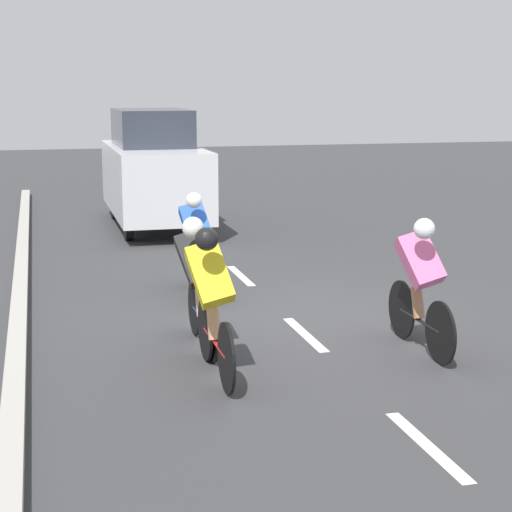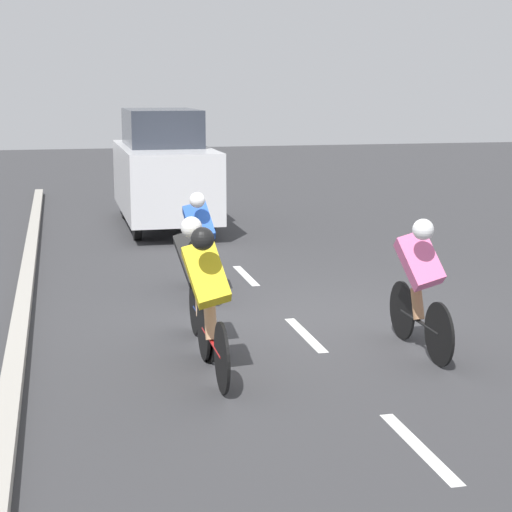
{
  "view_description": "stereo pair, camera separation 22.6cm",
  "coord_description": "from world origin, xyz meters",
  "px_view_note": "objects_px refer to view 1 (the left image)",
  "views": [
    {
      "loc": [
        2.91,
        9.77,
        2.81
      ],
      "look_at": [
        0.58,
        0.74,
        0.95
      ],
      "focal_mm": 60.0,
      "sensor_mm": 36.0,
      "label": 1
    },
    {
      "loc": [
        2.69,
        9.82,
        2.81
      ],
      "look_at": [
        0.58,
        0.74,
        0.95
      ],
      "focal_mm": 60.0,
      "sensor_mm": 36.0,
      "label": 2
    }
  ],
  "objects_px": {
    "cyclist_yellow": "(212,298)",
    "support_car": "(153,170)",
    "cyclist_blue": "(197,242)",
    "cyclist_pink": "(420,281)",
    "cyclist_black": "(199,278)"
  },
  "relations": [
    {
      "from": "cyclist_yellow",
      "to": "cyclist_black",
      "type": "xyz_separation_m",
      "value": [
        -0.05,
        -0.94,
        -0.01
      ]
    },
    {
      "from": "cyclist_yellow",
      "to": "support_car",
      "type": "relative_size",
      "value": 0.38
    },
    {
      "from": "cyclist_yellow",
      "to": "support_car",
      "type": "xyz_separation_m",
      "value": [
        -0.7,
        -9.27,
        0.35
      ]
    },
    {
      "from": "cyclist_black",
      "to": "cyclist_blue",
      "type": "height_order",
      "value": "cyclist_black"
    },
    {
      "from": "cyclist_black",
      "to": "cyclist_blue",
      "type": "distance_m",
      "value": 2.42
    },
    {
      "from": "support_car",
      "to": "cyclist_blue",
      "type": "bearing_deg",
      "value": 87.76
    },
    {
      "from": "cyclist_black",
      "to": "support_car",
      "type": "xyz_separation_m",
      "value": [
        -0.65,
        -8.33,
        0.37
      ]
    },
    {
      "from": "cyclist_pink",
      "to": "support_car",
      "type": "xyz_separation_m",
      "value": [
        1.59,
        -9.01,
        0.37
      ]
    },
    {
      "from": "cyclist_yellow",
      "to": "cyclist_black",
      "type": "height_order",
      "value": "cyclist_yellow"
    },
    {
      "from": "cyclist_blue",
      "to": "support_car",
      "type": "distance_m",
      "value": 5.97
    },
    {
      "from": "cyclist_black",
      "to": "support_car",
      "type": "distance_m",
      "value": 8.37
    },
    {
      "from": "cyclist_yellow",
      "to": "cyclist_blue",
      "type": "distance_m",
      "value": 3.36
    },
    {
      "from": "cyclist_blue",
      "to": "cyclist_pink",
      "type": "height_order",
      "value": "cyclist_pink"
    },
    {
      "from": "cyclist_yellow",
      "to": "support_car",
      "type": "height_order",
      "value": "support_car"
    },
    {
      "from": "cyclist_blue",
      "to": "support_car",
      "type": "bearing_deg",
      "value": -92.24
    }
  ]
}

